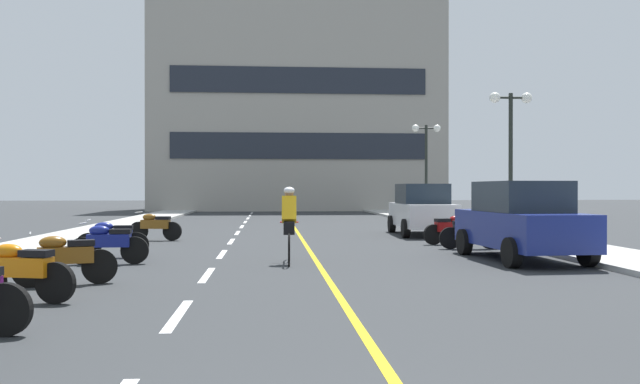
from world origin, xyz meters
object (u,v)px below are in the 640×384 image
at_px(street_lamp_far, 426,149).
at_px(motorcycle_5, 112,238).
at_px(parked_car_mid, 422,209).
at_px(motorcycle_3, 65,258).
at_px(parked_car_near, 521,221).
at_px(street_lamp_mid, 511,129).
at_px(motorcycle_4, 108,243).
at_px(motorcycle_7, 451,228).
at_px(motorcycle_8, 155,226).
at_px(cyclist_rider, 289,223).
at_px(motorcycle_2, 20,270).
at_px(motorcycle_6, 471,232).

relative_size(street_lamp_far, motorcycle_5, 2.79).
xyz_separation_m(parked_car_mid, motorcycle_3, (-8.89, -11.60, -0.44)).
distance_m(street_lamp_far, parked_car_near, 18.09).
height_order(street_lamp_far, motorcycle_5, street_lamp_far).
xyz_separation_m(street_lamp_mid, motorcycle_5, (-11.85, -5.54, -3.17)).
xyz_separation_m(motorcycle_4, motorcycle_7, (8.85, 4.51, 0.00)).
height_order(parked_car_near, motorcycle_8, parked_car_near).
bearing_deg(cyclist_rider, street_lamp_far, 67.61).
bearing_deg(motorcycle_2, motorcycle_5, 91.44).
height_order(street_lamp_mid, parked_car_near, street_lamp_mid).
distance_m(parked_car_near, cyclist_rider, 5.35).
bearing_deg(motorcycle_4, cyclist_rider, -1.46).
height_order(motorcycle_6, motorcycle_8, same).
bearing_deg(motorcycle_7, motorcycle_2, -133.85).
xyz_separation_m(motorcycle_8, cyclist_rider, (4.06, -6.73, 0.41)).
bearing_deg(street_lamp_mid, motorcycle_5, -154.97).
height_order(parked_car_mid, motorcycle_6, parked_car_mid).
bearing_deg(motorcycle_6, parked_car_mid, 90.65).
distance_m(parked_car_near, motorcycle_4, 9.29).
bearing_deg(motorcycle_8, motorcycle_5, -91.43).
bearing_deg(street_lamp_far, motorcycle_3, -118.28).
xyz_separation_m(motorcycle_3, motorcycle_8, (-0.15, 9.78, 0.00)).
distance_m(motorcycle_2, motorcycle_8, 11.44).
bearing_deg(cyclist_rider, motorcycle_2, -130.55).
height_order(street_lamp_mid, motorcycle_7, street_lamp_mid).
bearing_deg(street_lamp_far, parked_car_near, -96.64).
bearing_deg(motorcycle_4, motorcycle_3, -89.51).
bearing_deg(motorcycle_6, motorcycle_7, 94.71).
bearing_deg(parked_car_near, motorcycle_6, 96.11).
bearing_deg(motorcycle_7, parked_car_mid, 89.07).
bearing_deg(cyclist_rider, parked_car_near, 2.51).
bearing_deg(street_lamp_far, street_lamp_mid, -88.68).
height_order(parked_car_near, motorcycle_7, parked_car_near).
bearing_deg(cyclist_rider, motorcycle_7, 43.12).
bearing_deg(motorcycle_5, motorcycle_6, 9.41).
xyz_separation_m(street_lamp_mid, motorcycle_3, (-11.57, -10.12, -3.17)).
height_order(street_lamp_mid, motorcycle_8, street_lamp_mid).
distance_m(parked_car_near, motorcycle_3, 9.83).
relative_size(parked_car_mid, cyclist_rider, 2.39).
height_order(motorcycle_4, motorcycle_7, same).
relative_size(parked_car_near, motorcycle_4, 2.52).
bearing_deg(motorcycle_3, street_lamp_far, 61.72).
relative_size(motorcycle_8, cyclist_rider, 0.95).
bearing_deg(street_lamp_mid, cyclist_rider, -137.31).
bearing_deg(motorcycle_3, street_lamp_mid, 41.16).
bearing_deg(motorcycle_5, motorcycle_3, -86.46).
height_order(parked_car_mid, motorcycle_3, parked_car_mid).
relative_size(motorcycle_5, cyclist_rider, 0.96).
relative_size(motorcycle_5, motorcycle_8, 1.01).
xyz_separation_m(motorcycle_3, motorcycle_6, (8.95, 6.11, 0.00)).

